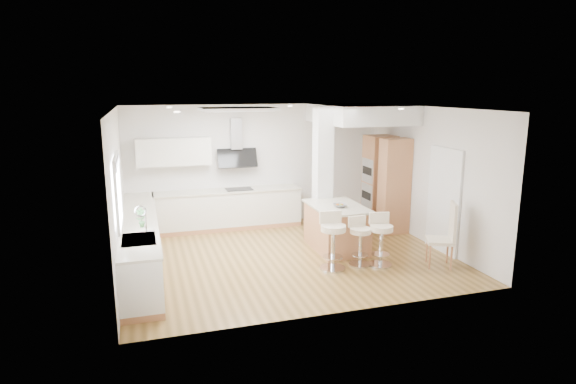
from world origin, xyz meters
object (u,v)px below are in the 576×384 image
object	(u,v)px
bar_stool_b	(360,239)
bar_stool_c	(381,237)
bar_stool_a	(333,238)
peninsula	(336,227)
dining_chair	(446,233)

from	to	relation	value
bar_stool_b	bar_stool_c	distance (m)	0.38
bar_stool_a	bar_stool_c	distance (m)	0.90
bar_stool_a	bar_stool_b	distance (m)	0.55
peninsula	bar_stool_a	bearing A→B (deg)	-116.06
peninsula	bar_stool_a	size ratio (longest dim) A/B	1.43
bar_stool_b	dining_chair	bearing A→B (deg)	-24.46
bar_stool_a	dining_chair	xyz separation A→B (m)	(1.98, -0.50, 0.06)
peninsula	bar_stool_b	distance (m)	0.97
dining_chair	bar_stool_b	bearing A→B (deg)	-175.37
dining_chair	peninsula	bearing A→B (deg)	159.66
peninsula	dining_chair	world-z (taller)	dining_chair
dining_chair	bar_stool_c	bearing A→B (deg)	-175.87
bar_stool_c	dining_chair	distance (m)	1.16
bar_stool_c	dining_chair	size ratio (longest dim) A/B	0.81
bar_stool_b	dining_chair	distance (m)	1.53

